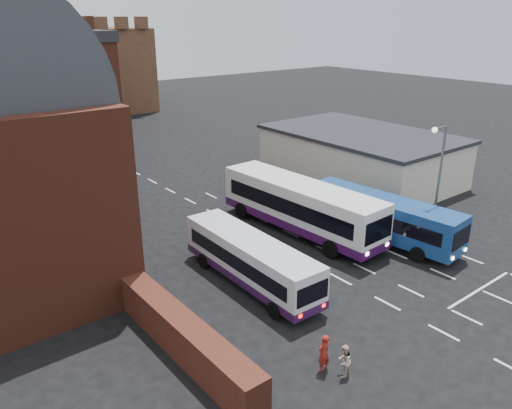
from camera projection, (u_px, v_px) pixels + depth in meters
ground at (375, 297)px, 26.03m from camera, size 180.00×180.00×0.00m
forecourt_wall at (186, 338)px, 21.25m from camera, size 1.20×10.00×1.80m
cream_building at (360, 155)px, 44.23m from camera, size 10.40×16.40×4.25m
brick_terrace at (7, 96)px, 54.25m from camera, size 22.00×10.00×11.00m
castle_keep at (58, 70)px, 75.68m from camera, size 22.00×22.00×12.00m
bus_white_outbound at (251, 258)px, 26.83m from camera, size 2.62×9.74×2.64m
bus_white_inbound at (300, 204)px, 33.24m from camera, size 3.62×12.66×3.42m
bus_blue at (382, 215)px, 32.18m from camera, size 3.41×10.67×2.86m
bus_red_double at (90, 132)px, 50.81m from camera, size 3.59×12.33×4.88m
street_lamp at (438, 173)px, 30.94m from camera, size 1.56×0.34×7.64m
pedestrian_red at (324, 353)px, 20.37m from camera, size 0.64×0.44×1.72m
pedestrian_beige at (344, 361)px, 20.13m from camera, size 0.86×0.78×1.43m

